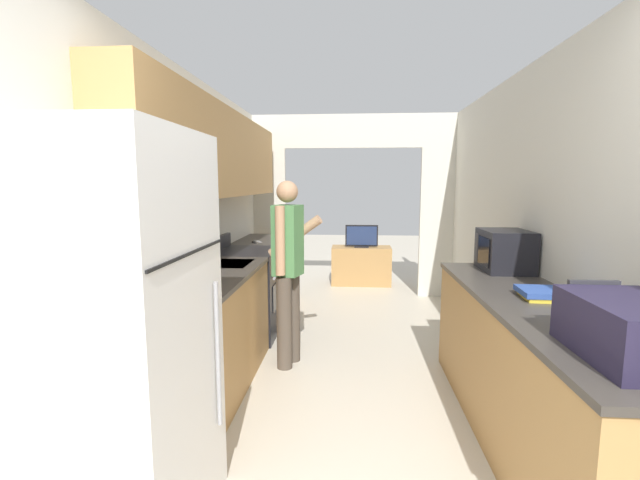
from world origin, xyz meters
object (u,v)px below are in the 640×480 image
at_px(book_stack, 539,293).
at_px(television, 361,236).
at_px(microwave, 504,251).
at_px(refrigerator, 110,343).
at_px(person, 288,269).
at_px(suitcase, 630,329).
at_px(tv_cabinet, 361,265).
at_px(range_oven, 247,292).
at_px(knife, 255,242).

distance_m(book_stack, television, 4.11).
height_order(microwave, book_stack, microwave).
distance_m(refrigerator, microwave, 2.81).
bearing_deg(person, microwave, -78.55).
height_order(suitcase, tv_cabinet, suitcase).
xyz_separation_m(range_oven, suitcase, (2.16, -2.56, 0.56)).
bearing_deg(television, range_oven, -117.87).
bearing_deg(tv_cabinet, refrigerator, -103.33).
bearing_deg(range_oven, book_stack, -37.37).
relative_size(person, knife, 4.70).
distance_m(microwave, tv_cabinet, 3.46).
bearing_deg(microwave, book_stack, -94.87).
bearing_deg(knife, microwave, -61.40).
bearing_deg(book_stack, suitcase, -92.42).
xyz_separation_m(person, tv_cabinet, (0.69, 3.06, -0.55)).
xyz_separation_m(person, knife, (-0.58, 1.31, 0.05)).
relative_size(refrigerator, microwave, 4.03).
bearing_deg(book_stack, range_oven, 142.63).
xyz_separation_m(refrigerator, suitcase, (2.10, 0.01, 0.11)).
xyz_separation_m(suitcase, book_stack, (0.04, 0.89, -0.09)).
distance_m(person, book_stack, 1.93).
bearing_deg(microwave, television, 108.17).
relative_size(suitcase, tv_cabinet, 0.60).
bearing_deg(range_oven, suitcase, -49.91).
distance_m(refrigerator, knife, 3.18).
bearing_deg(person, tv_cabinet, 3.70).
xyz_separation_m(book_stack, knife, (-2.24, 2.28, -0.02)).
bearing_deg(television, book_stack, -76.35).
bearing_deg(refrigerator, range_oven, 91.24).
bearing_deg(refrigerator, television, 76.56).
xyz_separation_m(suitcase, tv_cabinet, (-0.93, 4.92, -0.71)).
distance_m(range_oven, tv_cabinet, 2.66).
bearing_deg(range_oven, person, -52.68).
distance_m(refrigerator, book_stack, 2.32).
xyz_separation_m(refrigerator, person, (0.48, 1.87, -0.04)).
distance_m(range_oven, book_stack, 2.80).
bearing_deg(tv_cabinet, range_oven, -117.45).
bearing_deg(person, suitcase, -122.52).
xyz_separation_m(refrigerator, range_oven, (-0.06, 2.58, -0.44)).
bearing_deg(tv_cabinet, suitcase, -79.27).
bearing_deg(suitcase, microwave, 86.40).
height_order(refrigerator, microwave, refrigerator).
bearing_deg(suitcase, television, 100.82).
xyz_separation_m(tv_cabinet, television, (-0.00, -0.04, 0.46)).
height_order(range_oven, microwave, microwave).
xyz_separation_m(range_oven, tv_cabinet, (1.23, 2.36, -0.15)).
height_order(suitcase, microwave, microwave).
relative_size(range_oven, person, 0.65).
bearing_deg(person, knife, 40.23).
distance_m(person, tv_cabinet, 3.19).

